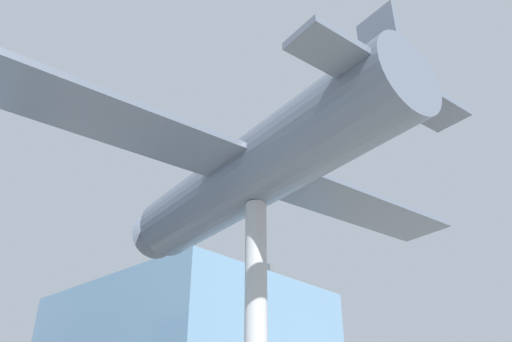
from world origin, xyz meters
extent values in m
cube|color=#51565B|center=(10.38, 15.16, 9.65)|extent=(0.36, 13.72, 0.60)
cylinder|color=#999EA3|center=(0.00, 0.00, 3.72)|extent=(0.59, 0.59, 7.44)
cylinder|color=#4C5666|center=(0.00, 0.00, 8.50)|extent=(4.18, 11.30, 2.13)
cube|color=#4C5666|center=(0.00, 0.00, 8.50)|extent=(16.34, 5.04, 0.18)
cube|color=#4C5666|center=(-0.92, -4.80, 8.66)|extent=(5.30, 1.96, 0.18)
cube|color=#4C5666|center=(-0.92, -4.80, 9.72)|extent=(0.38, 1.11, 2.01)
cone|color=#4C5666|center=(1.14, 5.95, 8.50)|extent=(1.97, 1.34, 1.81)
sphere|color=black|center=(1.27, 6.63, 8.50)|extent=(0.44, 0.44, 0.44)
camera|label=1|loc=(-9.47, -8.65, 1.57)|focal=35.00mm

